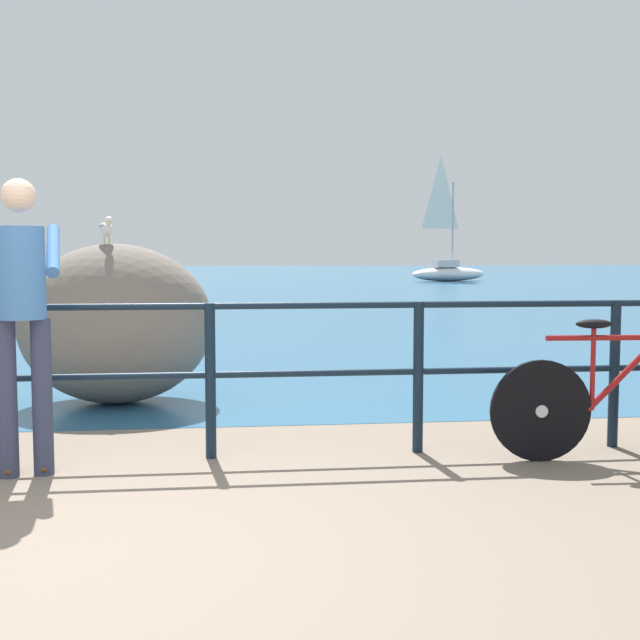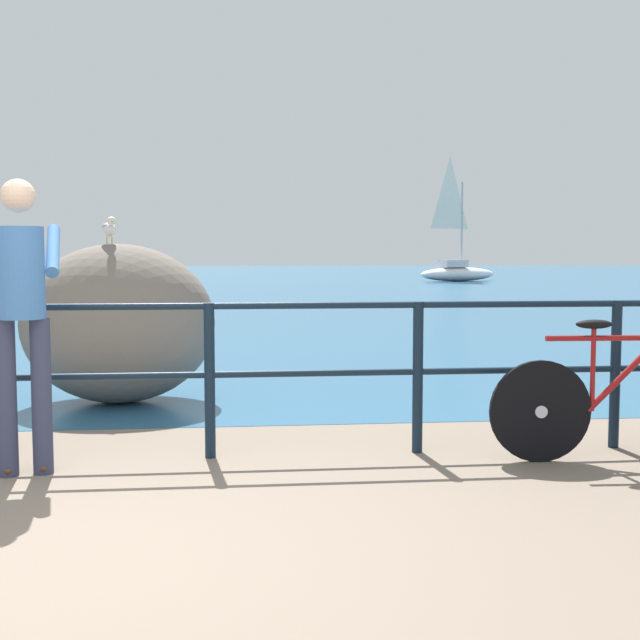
{
  "view_description": "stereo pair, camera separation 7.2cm",
  "coord_description": "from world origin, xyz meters",
  "px_view_note": "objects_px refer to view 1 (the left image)",
  "views": [
    {
      "loc": [
        0.81,
        -3.55,
        1.33
      ],
      "look_at": [
        1.46,
        2.09,
        0.87
      ],
      "focal_mm": 45.2,
      "sensor_mm": 36.0,
      "label": 1
    },
    {
      "loc": [
        0.88,
        -3.56,
        1.33
      ],
      "look_at": [
        1.46,
        2.09,
        0.87
      ],
      "focal_mm": 45.2,
      "sensor_mm": 36.0,
      "label": 2
    }
  ],
  "objects_px": {
    "person_at_railing": "(22,312)",
    "sailboat": "(448,267)",
    "bicycle": "(620,401)",
    "seagull": "(107,228)",
    "breakwater_boulder_main": "(116,324)"
  },
  "relations": [
    {
      "from": "person_at_railing",
      "to": "seagull",
      "type": "height_order",
      "value": "person_at_railing"
    },
    {
      "from": "breakwater_boulder_main",
      "to": "bicycle",
      "type": "bearing_deg",
      "value": -34.65
    },
    {
      "from": "bicycle",
      "to": "person_at_railing",
      "type": "distance_m",
      "value": 3.79
    },
    {
      "from": "seagull",
      "to": "person_at_railing",
      "type": "bearing_deg",
      "value": -22.73
    },
    {
      "from": "bicycle",
      "to": "seagull",
      "type": "relative_size",
      "value": 4.99
    },
    {
      "from": "bicycle",
      "to": "person_at_railing",
      "type": "relative_size",
      "value": 0.95
    },
    {
      "from": "breakwater_boulder_main",
      "to": "seagull",
      "type": "bearing_deg",
      "value": -134.44
    },
    {
      "from": "sailboat",
      "to": "breakwater_boulder_main",
      "type": "bearing_deg",
      "value": -132.06
    },
    {
      "from": "bicycle",
      "to": "seagull",
      "type": "bearing_deg",
      "value": 148.98
    },
    {
      "from": "person_at_railing",
      "to": "sailboat",
      "type": "bearing_deg",
      "value": -30.0
    },
    {
      "from": "sailboat",
      "to": "bicycle",
      "type": "bearing_deg",
      "value": -125.29
    },
    {
      "from": "person_at_railing",
      "to": "sailboat",
      "type": "relative_size",
      "value": 0.29
    },
    {
      "from": "bicycle",
      "to": "breakwater_boulder_main",
      "type": "height_order",
      "value": "breakwater_boulder_main"
    },
    {
      "from": "person_at_railing",
      "to": "seagull",
      "type": "relative_size",
      "value": 5.23
    },
    {
      "from": "bicycle",
      "to": "breakwater_boulder_main",
      "type": "bearing_deg",
      "value": 147.96
    }
  ]
}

